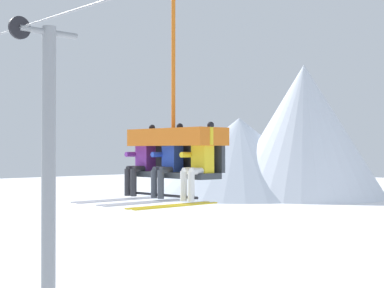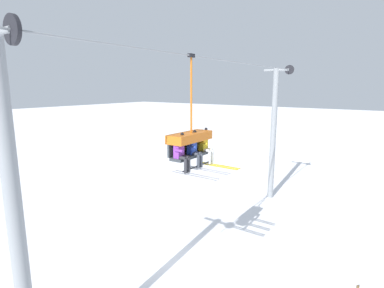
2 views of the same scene
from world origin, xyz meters
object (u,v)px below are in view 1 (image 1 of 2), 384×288
Objects in this scene: chairlift_chair at (176,143)px; skier_yellow at (197,162)px; skier_blue at (167,161)px; skier_purple at (140,161)px; lift_tower_near at (48,186)px.

skier_yellow is (0.74, -0.21, -0.31)m from chairlift_chair.
chairlift_chair is 0.38m from skier_blue.
skier_purple is 1.48m from skier_yellow.
chairlift_chair is 0.83m from skier_purple.
chairlift_chair reaches higher than skier_blue.
skier_yellow is at bearing -16.01° from chairlift_chair.
skier_purple and skier_blue have the same top height.
lift_tower_near is at bearing 170.67° from skier_blue.
lift_tower_near is 5.09× the size of skier_purple.
lift_tower_near is 5.74m from skier_blue.
skier_blue is at bearing 180.00° from skier_yellow.
skier_yellow is (6.36, -0.92, 0.71)m from lift_tower_near.
lift_tower_near is 5.09× the size of skier_yellow.
chairlift_chair is 2.24× the size of skier_purple.
skier_purple is at bearing 180.00° from skier_yellow.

